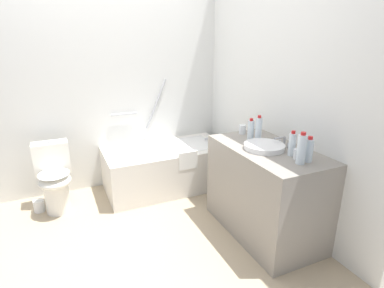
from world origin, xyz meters
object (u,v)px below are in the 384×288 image
at_px(water_bottle_2, 251,130).
at_px(drinking_glass_0, 298,154).
at_px(water_bottle_4, 309,150).
at_px(toilet, 54,177).
at_px(water_bottle_0, 259,129).
at_px(sink_basin, 264,147).
at_px(sink_faucet, 283,142).
at_px(water_bottle_3, 302,149).
at_px(toilet_paper_roll, 39,206).
at_px(water_bottle_1, 292,144).
at_px(drinking_glass_1, 243,129).
at_px(bathtub, 166,166).

xyz_separation_m(water_bottle_2, drinking_glass_0, (0.05, -0.58, -0.05)).
height_order(water_bottle_4, drinking_glass_0, water_bottle_4).
xyz_separation_m(toilet, water_bottle_0, (1.78, -1.00, 0.57)).
height_order(sink_basin, sink_faucet, sink_faucet).
xyz_separation_m(water_bottle_3, toilet_paper_roll, (-1.93, 1.63, -0.88)).
xyz_separation_m(sink_basin, water_bottle_1, (0.11, -0.22, 0.07)).
distance_m(water_bottle_2, toilet_paper_roll, 2.32).
bearing_deg(sink_basin, toilet, 144.23).
distance_m(sink_basin, water_bottle_0, 0.25).
distance_m(sink_basin, water_bottle_2, 0.29).
distance_m(toilet, water_bottle_4, 2.48).
xyz_separation_m(sink_basin, water_bottle_0, (0.09, 0.22, 0.09)).
bearing_deg(toilet, toilet_paper_roll, -99.55).
height_order(drinking_glass_1, toilet_paper_roll, drinking_glass_1).
distance_m(water_bottle_4, toilet_paper_roll, 2.72).
xyz_separation_m(drinking_glass_1, toilet_paper_roll, (-1.95, 0.79, -0.81)).
distance_m(toilet, water_bottle_0, 2.13).
bearing_deg(water_bottle_3, sink_basin, 97.03).
height_order(sink_basin, water_bottle_0, water_bottle_0).
distance_m(sink_basin, toilet_paper_roll, 2.39).
height_order(toilet, sink_basin, sink_basin).
bearing_deg(drinking_glass_1, toilet_paper_roll, 157.96).
relative_size(water_bottle_3, drinking_glass_0, 3.10).
xyz_separation_m(bathtub, drinking_glass_0, (0.56, -1.54, 0.59)).
bearing_deg(toilet_paper_roll, water_bottle_0, -27.62).
xyz_separation_m(bathtub, drinking_glass_1, (0.53, -0.79, 0.60)).
height_order(bathtub, water_bottle_0, bathtub).
bearing_deg(bathtub, toilet, -178.97).
bearing_deg(water_bottle_2, sink_basin, -99.85).
relative_size(sink_faucet, water_bottle_0, 0.64).
xyz_separation_m(water_bottle_3, drinking_glass_1, (0.03, 0.84, -0.07)).
bearing_deg(water_bottle_2, toilet, 151.63).
xyz_separation_m(water_bottle_4, drinking_glass_0, (-0.03, 0.08, -0.05)).
xyz_separation_m(sink_basin, water_bottle_3, (0.05, -0.38, 0.09)).
relative_size(sink_faucet, water_bottle_1, 0.73).
height_order(drinking_glass_0, toilet_paper_roll, drinking_glass_0).
height_order(sink_faucet, toilet_paper_roll, sink_faucet).
xyz_separation_m(water_bottle_3, water_bottle_4, (0.08, 0.01, -0.02)).
relative_size(water_bottle_4, toilet_paper_roll, 1.63).
relative_size(sink_faucet, water_bottle_2, 0.76).
bearing_deg(sink_basin, bathtub, 110.23).
distance_m(sink_basin, water_bottle_4, 0.40).
xyz_separation_m(water_bottle_1, drinking_glass_1, (-0.03, 0.67, -0.05)).
distance_m(sink_faucet, toilet_paper_roll, 2.56).
bearing_deg(bathtub, drinking_glass_0, -70.12).
height_order(water_bottle_1, water_bottle_4, water_bottle_1).
xyz_separation_m(water_bottle_0, water_bottle_4, (0.04, -0.59, -0.02)).
bearing_deg(sink_faucet, water_bottle_0, 116.81).
relative_size(drinking_glass_0, toilet_paper_roll, 0.65).
bearing_deg(water_bottle_0, sink_basin, -112.67).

